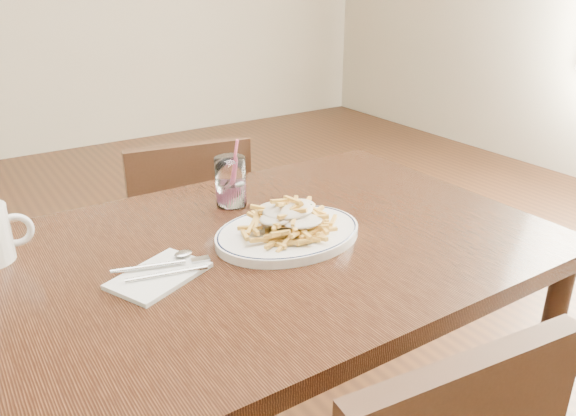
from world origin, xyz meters
TOP-DOWN VIEW (x-y plane):
  - table at (0.00, 0.00)m, footprint 1.20×0.80m
  - chair_far at (0.09, 0.65)m, footprint 0.43×0.43m
  - fries_plate at (0.05, -0.01)m, footprint 0.39×0.36m
  - loaded_fries at (0.05, -0.01)m, footprint 0.24×0.21m
  - napkin at (-0.24, -0.02)m, footprint 0.21×0.17m
  - cutlery at (-0.24, -0.01)m, footprint 0.19×0.10m
  - water_glass at (0.04, 0.22)m, footprint 0.07×0.07m

SIDE VIEW (x-z plane):
  - chair_far at x=0.09m, z-range 0.05..0.86m
  - table at x=0.00m, z-range 0.30..1.05m
  - napkin at x=-0.24m, z-range 0.75..0.76m
  - fries_plate at x=0.05m, z-range 0.75..0.77m
  - cutlery at x=-0.24m, z-range 0.76..0.76m
  - water_glass at x=0.04m, z-range 0.72..0.88m
  - loaded_fries at x=0.05m, z-range 0.77..0.84m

